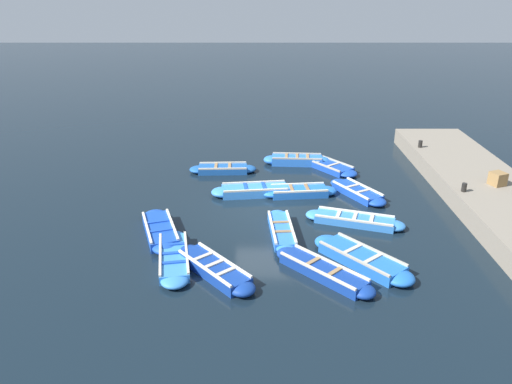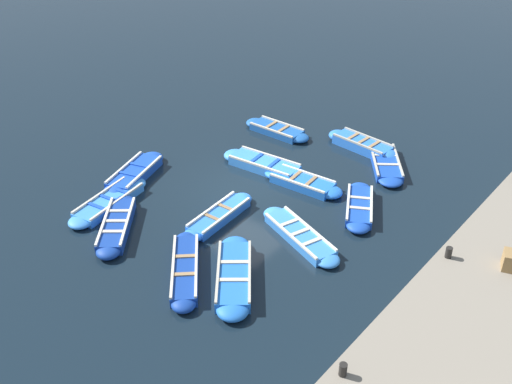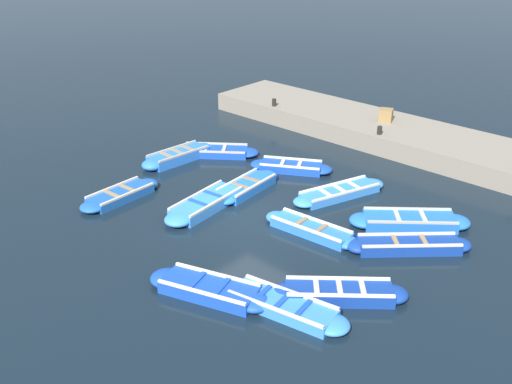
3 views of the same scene
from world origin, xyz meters
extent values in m
plane|color=black|center=(0.00, 0.00, 0.00)|extent=(120.00, 120.00, 0.00)
cube|color=#1947B7|center=(4.03, 1.50, 0.15)|extent=(1.98, 2.51, 0.30)
ellipsoid|color=#1947B7|center=(3.43, 2.53, 0.15)|extent=(1.15, 1.16, 0.30)
ellipsoid|color=#1947B7|center=(4.63, 0.47, 0.15)|extent=(1.15, 1.16, 0.30)
cube|color=silver|center=(3.68, 1.29, 0.34)|extent=(1.24, 2.06, 0.07)
cube|color=silver|center=(4.39, 1.70, 0.34)|extent=(1.24, 2.06, 0.07)
cube|color=beige|center=(3.86, 1.79, 0.32)|extent=(0.76, 0.52, 0.04)
cube|color=beige|center=(4.20, 1.21, 0.32)|extent=(0.76, 0.52, 0.04)
cube|color=blue|center=(1.71, 5.53, 0.20)|extent=(2.58, 1.07, 0.40)
ellipsoid|color=blue|center=(0.45, 5.61, 0.20)|extent=(0.92, 0.89, 0.40)
ellipsoid|color=blue|center=(2.97, 5.44, 0.20)|extent=(0.92, 0.89, 0.40)
cube|color=#B2AD9E|center=(1.68, 5.11, 0.43)|extent=(2.48, 0.25, 0.07)
cube|color=#B2AD9E|center=(1.74, 5.94, 0.43)|extent=(2.48, 0.25, 0.07)
cube|color=#9E7A51|center=(1.17, 5.56, 0.42)|extent=(0.19, 0.81, 0.04)
cube|color=#9E7A51|center=(1.71, 5.53, 0.42)|extent=(0.19, 0.81, 0.04)
cube|color=#9E7A51|center=(2.25, 5.49, 0.42)|extent=(0.19, 0.81, 0.04)
cube|color=#3884E0|center=(-3.11, -4.06, 0.15)|extent=(1.41, 2.95, 0.30)
ellipsoid|color=#3884E0|center=(-3.35, -2.66, 0.15)|extent=(1.00, 1.03, 0.30)
ellipsoid|color=#3884E0|center=(-2.87, -5.45, 0.15)|extent=(1.00, 1.03, 0.30)
cube|color=beige|center=(-3.53, -4.13, 0.33)|extent=(0.55, 2.75, 0.07)
cube|color=beige|center=(-2.68, -3.98, 0.33)|extent=(0.55, 2.75, 0.07)
cube|color=#1947B7|center=(-3.21, -3.46, 0.32)|extent=(0.84, 0.28, 0.04)
cube|color=#1947B7|center=(-3.11, -4.06, 0.32)|extent=(0.84, 0.28, 0.04)
cube|color=#1947B7|center=(-3.00, -4.65, 0.32)|extent=(0.84, 0.28, 0.04)
cube|color=blue|center=(0.57, -2.15, 0.15)|extent=(0.97, 2.72, 0.30)
ellipsoid|color=blue|center=(0.47, -0.82, 0.15)|extent=(0.77, 0.79, 0.30)
ellipsoid|color=blue|center=(0.67, -3.48, 0.15)|extent=(0.77, 0.79, 0.30)
cube|color=silver|center=(0.22, -2.18, 0.34)|extent=(0.27, 2.61, 0.07)
cube|color=silver|center=(0.92, -2.13, 0.34)|extent=(0.27, 2.61, 0.07)
cube|color=olive|center=(0.54, -1.78, 0.32)|extent=(0.69, 0.19, 0.04)
cube|color=olive|center=(0.60, -2.53, 0.32)|extent=(0.69, 0.19, 0.04)
cube|color=#1E59AD|center=(-1.99, 4.38, 0.15)|extent=(2.38, 1.03, 0.30)
ellipsoid|color=#1E59AD|center=(-3.16, 4.34, 0.15)|extent=(0.93, 0.90, 0.30)
ellipsoid|color=#1E59AD|center=(-0.82, 4.42, 0.15)|extent=(0.93, 0.90, 0.30)
cube|color=beige|center=(-1.98, 3.95, 0.33)|extent=(2.30, 0.16, 0.07)
cube|color=beige|center=(-2.01, 4.81, 0.33)|extent=(2.30, 0.16, 0.07)
cube|color=#9E7A51|center=(-2.32, 4.37, 0.32)|extent=(0.17, 0.84, 0.04)
cube|color=#9E7A51|center=(-1.66, 4.39, 0.32)|extent=(0.17, 0.84, 0.04)
cube|color=navy|center=(-1.70, -4.83, 0.18)|extent=(2.50, 2.72, 0.35)
ellipsoid|color=navy|center=(-2.63, -3.75, 0.18)|extent=(1.14, 1.14, 0.35)
ellipsoid|color=navy|center=(-0.78, -5.91, 0.18)|extent=(1.14, 1.14, 0.35)
cube|color=silver|center=(-2.00, -5.08, 0.39)|extent=(1.87, 2.17, 0.07)
cube|color=silver|center=(-1.41, -4.57, 0.39)|extent=(1.87, 2.17, 0.07)
cube|color=beige|center=(-2.10, -4.37, 0.37)|extent=(0.67, 0.60, 0.04)
cube|color=beige|center=(-1.70, -4.83, 0.37)|extent=(0.67, 0.60, 0.04)
cube|color=beige|center=(-1.31, -5.29, 0.37)|extent=(0.67, 0.60, 0.04)
cube|color=navy|center=(1.75, -4.95, 0.17)|extent=(2.68, 2.74, 0.33)
ellipsoid|color=navy|center=(0.69, -3.86, 0.17)|extent=(1.04, 1.04, 0.33)
ellipsoid|color=navy|center=(2.80, -6.05, 0.17)|extent=(1.04, 1.04, 0.33)
cube|color=beige|center=(1.49, -5.20, 0.37)|extent=(2.13, 2.21, 0.07)
cube|color=beige|center=(2.00, -4.71, 0.37)|extent=(2.13, 2.21, 0.07)
cube|color=#9E7A51|center=(1.45, -4.64, 0.35)|extent=(0.60, 0.58, 0.04)
cube|color=#9E7A51|center=(2.05, -5.27, 0.35)|extent=(0.60, 0.58, 0.04)
cube|color=blue|center=(3.11, -4.21, 0.18)|extent=(2.67, 2.90, 0.36)
ellipsoid|color=blue|center=(2.17, -3.10, 0.18)|extent=(1.35, 1.36, 0.36)
ellipsoid|color=blue|center=(4.05, -5.33, 0.18)|extent=(1.35, 1.36, 0.36)
cube|color=#B2AD9E|center=(2.75, -4.52, 0.40)|extent=(1.91, 2.24, 0.07)
cube|color=#B2AD9E|center=(3.47, -3.91, 0.40)|extent=(1.91, 2.24, 0.07)
cube|color=beige|center=(2.84, -3.90, 0.38)|extent=(0.78, 0.69, 0.04)
cube|color=beige|center=(3.38, -4.53, 0.38)|extent=(0.78, 0.69, 0.04)
cube|color=blue|center=(1.51, 1.52, 0.16)|extent=(2.49, 1.18, 0.32)
ellipsoid|color=blue|center=(0.31, 1.40, 0.16)|extent=(0.98, 0.95, 0.32)
ellipsoid|color=blue|center=(2.70, 1.64, 0.16)|extent=(0.98, 0.95, 0.32)
cube|color=silver|center=(1.55, 1.09, 0.35)|extent=(2.35, 0.31, 0.07)
cube|color=silver|center=(1.46, 1.95, 0.35)|extent=(2.35, 0.31, 0.07)
cube|color=olive|center=(1.17, 1.49, 0.34)|extent=(0.22, 0.84, 0.04)
cube|color=olive|center=(1.85, 1.56, 0.34)|extent=(0.22, 0.84, 0.04)
cube|color=#1947B7|center=(3.18, 4.88, 0.14)|extent=(2.44, 2.73, 0.29)
ellipsoid|color=#1947B7|center=(2.37, 5.93, 0.14)|extent=(1.34, 1.35, 0.29)
ellipsoid|color=#1947B7|center=(3.99, 3.83, 0.14)|extent=(1.34, 1.35, 0.29)
cube|color=#B2AD9E|center=(2.81, 4.59, 0.32)|extent=(1.65, 2.11, 0.07)
cube|color=#B2AD9E|center=(3.56, 5.17, 0.32)|extent=(1.65, 2.11, 0.07)
cube|color=beige|center=(2.95, 5.18, 0.31)|extent=(0.80, 0.66, 0.04)
cube|color=beige|center=(3.41, 4.58, 0.31)|extent=(0.80, 0.66, 0.04)
cube|color=#3884E0|center=(-0.43, 1.60, 0.18)|extent=(2.93, 1.33, 0.36)
ellipsoid|color=#3884E0|center=(-1.83, 1.43, 0.18)|extent=(1.06, 1.03, 0.36)
ellipsoid|color=#3884E0|center=(0.98, 1.76, 0.18)|extent=(1.06, 1.03, 0.36)
cube|color=beige|center=(-0.37, 1.14, 0.39)|extent=(2.77, 0.40, 0.07)
cube|color=beige|center=(-0.48, 2.06, 0.39)|extent=(2.77, 0.40, 0.07)
cube|color=#1947B7|center=(-0.83, 1.55, 0.38)|extent=(0.24, 0.90, 0.04)
cube|color=#1947B7|center=(-0.03, 1.64, 0.38)|extent=(0.24, 0.90, 0.04)
cube|color=#3884E0|center=(3.42, -1.25, 0.14)|extent=(3.10, 1.76, 0.29)
ellipsoid|color=#3884E0|center=(2.00, -0.79, 0.14)|extent=(1.04, 1.03, 0.29)
ellipsoid|color=#3884E0|center=(4.83, -1.71, 0.14)|extent=(1.04, 1.03, 0.29)
cube|color=silver|center=(3.29, -1.63, 0.32)|extent=(2.80, 0.98, 0.07)
cube|color=silver|center=(3.54, -0.87, 0.32)|extent=(2.80, 0.98, 0.07)
cube|color=beige|center=(2.81, -1.06, 0.31)|extent=(0.37, 0.78, 0.04)
cube|color=beige|center=(3.42, -1.25, 0.31)|extent=(0.37, 0.78, 0.04)
cube|color=beige|center=(4.02, -1.45, 0.31)|extent=(0.37, 0.78, 0.04)
cube|color=#1947B7|center=(-3.89, -2.18, 0.18)|extent=(1.77, 2.81, 0.35)
ellipsoid|color=#1947B7|center=(-4.30, -0.93, 0.18)|extent=(1.17, 1.19, 0.35)
ellipsoid|color=#1947B7|center=(-3.48, -3.42, 0.18)|extent=(1.17, 1.19, 0.35)
cube|color=silver|center=(-4.33, -2.32, 0.39)|extent=(0.88, 2.47, 0.07)
cube|color=silver|center=(-3.46, -2.03, 0.39)|extent=(0.88, 2.47, 0.07)
cube|color=#1947B7|center=(-4.01, -1.82, 0.37)|extent=(0.88, 0.41, 0.04)
cube|color=#1947B7|center=(-3.78, -2.53, 0.37)|extent=(0.88, 0.41, 0.04)
cube|color=gray|center=(9.41, 0.00, 0.41)|extent=(3.58, 18.44, 0.82)
cylinder|color=black|center=(7.97, 0.00, 0.99)|extent=(0.20, 0.20, 0.35)
cylinder|color=black|center=(7.97, 5.78, 0.99)|extent=(0.20, 0.20, 0.35)
cube|color=olive|center=(9.61, 0.69, 1.09)|extent=(0.71, 0.71, 0.55)
camera|label=1|loc=(-0.37, -18.45, 8.61)|focal=35.00mm
camera|label=2|loc=(12.56, -14.48, 12.15)|focal=42.00mm
camera|label=3|loc=(-12.85, -12.00, 9.42)|focal=42.00mm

